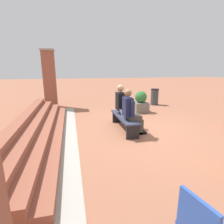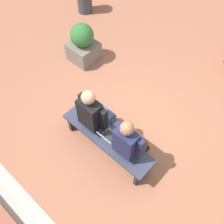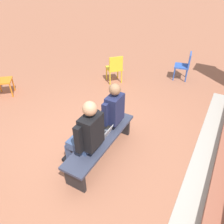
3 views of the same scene
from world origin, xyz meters
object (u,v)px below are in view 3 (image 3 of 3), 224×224
(person_student, at_px, (110,113))
(plastic_chair_far_right, at_px, (115,67))
(bench, at_px, (101,142))
(laptop, at_px, (103,134))
(plastic_chair_by_pillar, at_px, (185,64))
(person_adult, at_px, (86,135))

(person_student, relative_size, plastic_chair_far_right, 1.60)
(plastic_chair_far_right, bearing_deg, bench, 24.02)
(bench, height_order, person_student, person_student)
(person_student, xyz_separation_m, plastic_chair_far_right, (-2.37, -1.18, -0.24))
(bench, height_order, laptop, laptop)
(laptop, height_order, plastic_chair_by_pillar, plastic_chair_by_pillar)
(bench, height_order, plastic_chair_far_right, plastic_chair_far_right)
(person_student, relative_size, plastic_chair_by_pillar, 1.60)
(person_student, distance_m, plastic_chair_by_pillar, 3.64)
(person_adult, xyz_separation_m, plastic_chair_by_pillar, (-4.36, 0.56, -0.26))
(bench, relative_size, person_adult, 1.28)
(person_adult, xyz_separation_m, laptop, (-0.38, 0.08, -0.24))
(person_adult, distance_m, laptop, 0.46)
(plastic_chair_far_right, distance_m, plastic_chair_by_pillar, 2.12)
(laptop, relative_size, plastic_chair_far_right, 0.38)
(bench, xyz_separation_m, person_student, (-0.43, -0.07, 0.36))
(plastic_chair_by_pillar, bearing_deg, person_student, -8.76)
(plastic_chair_far_right, bearing_deg, person_adult, 20.59)
(bench, bearing_deg, plastic_chair_far_right, -155.98)
(person_adult, distance_m, plastic_chair_far_right, 3.36)
(person_student, height_order, person_adult, person_adult)
(laptop, xyz_separation_m, plastic_chair_far_right, (-2.75, -1.26, -0.02))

